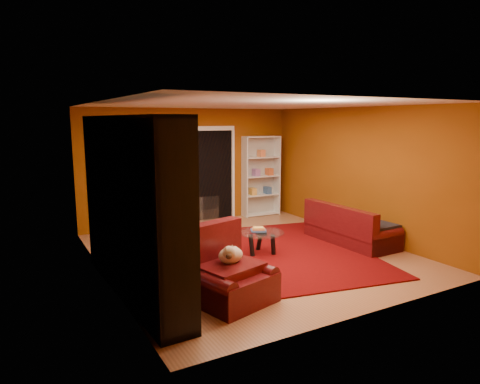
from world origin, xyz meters
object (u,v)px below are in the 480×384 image
christmas_tree (157,184)px  coffee_table (261,243)px  media_unit (132,207)px  rug (272,253)px  gift_box_red (148,226)px  armchair (231,271)px  gift_box_green (170,228)px  white_bookshelf (261,176)px  acrylic_chair (211,225)px  dog (231,255)px  sofa (351,223)px

christmas_tree → coffee_table: 2.67m
media_unit → coffee_table: bearing=11.2°
rug → christmas_tree: (-1.32, 2.33, 1.02)m
gift_box_red → armchair: bearing=-91.9°
christmas_tree → gift_box_green: christmas_tree is taller
white_bookshelf → armchair: 5.20m
media_unit → acrylic_chair: media_unit is taller
media_unit → gift_box_red: size_ratio=13.34×
gift_box_red → gift_box_green: bearing=-51.4°
christmas_tree → white_bookshelf: christmas_tree is taller
armchair → dog: size_ratio=2.57×
gift_box_red → acrylic_chair: (0.70, -1.63, 0.29)m
white_bookshelf → coffee_table: size_ratio=2.52×
media_unit → sofa: bearing=2.3°
rug → dog: size_ratio=9.33×
dog → sofa: (3.24, 1.18, -0.21)m
christmas_tree → acrylic_chair: 1.61m
rug → christmas_tree: 2.87m
media_unit → white_bookshelf: bearing=36.4°
sofa → acrylic_chair: 2.69m
gift_box_red → sofa: (3.14, -2.76, 0.27)m
rug → gift_box_green: 2.45m
armchair → coffee_table: bearing=31.3°
armchair → sofa: (3.27, 1.24, -0.01)m
white_bookshelf → armchair: size_ratio=1.95×
rug → gift_box_red: bearing=119.3°
gift_box_red → christmas_tree: bearing=-61.6°
rug → coffee_table: bearing=164.7°
armchair → rug: bearing=26.4°
sofa → acrylic_chair: bearing=63.6°
media_unit → gift_box_green: 3.28m
armchair → coffee_table: armchair is taller
coffee_table → gift_box_red: bearing=116.4°
rug → media_unit: bearing=-168.4°
christmas_tree → sofa: bearing=-39.9°
rug → acrylic_chair: (-0.75, 0.96, 0.40)m
gift_box_red → acrylic_chair: size_ratio=0.29×
christmas_tree → armchair: size_ratio=2.07×
armchair → acrylic_chair: acrylic_chair is taller
gift_box_red → sofa: 4.19m
acrylic_chair → rug: bearing=-41.7°
dog → coffee_table: dog is taller
gift_box_red → sofa: bearing=-41.3°
rug → gift_box_red: gift_box_red is taller
sofa → armchair: bearing=109.3°
armchair → sofa: 3.50m
christmas_tree → gift_box_red: bearing=118.4°
white_bookshelf → christmas_tree: bearing=-168.5°
white_bookshelf → armchair: white_bookshelf is taller
armchair → sofa: size_ratio=0.57×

